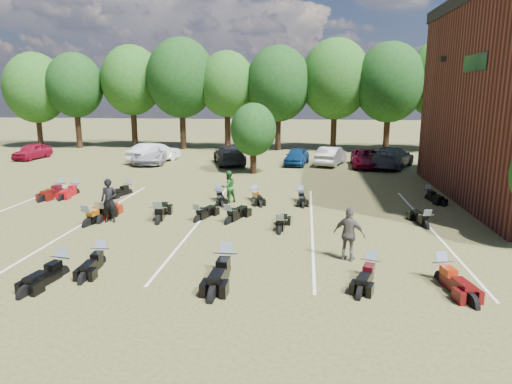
# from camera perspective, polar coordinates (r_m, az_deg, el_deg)

# --- Properties ---
(ground) EXTENTS (160.00, 160.00, 0.00)m
(ground) POSITION_cam_1_polar(r_m,az_deg,el_deg) (17.22, 0.40, -6.81)
(ground) COLOR brown
(ground) RESTS_ON ground
(car_0) EXTENTS (1.88, 4.06, 1.34)m
(car_0) POSITION_cam_1_polar(r_m,az_deg,el_deg) (43.72, -26.17, 4.60)
(car_0) COLOR maroon
(car_0) RESTS_ON ground
(car_1) EXTENTS (3.46, 5.09, 1.59)m
(car_1) POSITION_cam_1_polar(r_m,az_deg,el_deg) (38.28, -12.63, 4.81)
(car_1) COLOR silver
(car_1) RESTS_ON ground
(car_2) EXTENTS (2.99, 5.44, 1.44)m
(car_2) POSITION_cam_1_polar(r_m,az_deg,el_deg) (37.84, -12.89, 4.61)
(car_2) COLOR #96979F
(car_2) RESTS_ON ground
(car_3) EXTENTS (3.61, 5.67, 1.53)m
(car_3) POSITION_cam_1_polar(r_m,az_deg,el_deg) (36.39, -3.35, 4.66)
(car_3) COLOR black
(car_3) RESTS_ON ground
(car_4) EXTENTS (2.19, 4.16, 1.35)m
(car_4) POSITION_cam_1_polar(r_m,az_deg,el_deg) (36.25, 5.12, 4.46)
(car_4) COLOR navy
(car_4) RESTS_ON ground
(car_5) EXTENTS (2.81, 4.70, 1.46)m
(car_5) POSITION_cam_1_polar(r_m,az_deg,el_deg) (36.53, 9.37, 4.50)
(car_5) COLOR #A09F9B
(car_5) RESTS_ON ground
(car_6) EXTENTS (2.49, 4.98, 1.35)m
(car_6) POSITION_cam_1_polar(r_m,az_deg,el_deg) (36.05, 13.65, 4.12)
(car_6) COLOR #530417
(car_6) RESTS_ON ground
(car_7) EXTENTS (4.37, 5.99, 1.61)m
(car_7) POSITION_cam_1_polar(r_m,az_deg,el_deg) (36.28, 16.69, 4.20)
(car_7) COLOR #3A3B3F
(car_7) RESTS_ON ground
(person_black) EXTENTS (0.77, 0.56, 1.96)m
(person_black) POSITION_cam_1_polar(r_m,az_deg,el_deg) (21.09, -17.89, -1.04)
(person_black) COLOR black
(person_black) RESTS_ON ground
(person_green) EXTENTS (1.03, 1.01, 1.67)m
(person_green) POSITION_cam_1_polar(r_m,az_deg,el_deg) (23.74, -3.47, 0.66)
(person_green) COLOR #215A22
(person_green) RESTS_ON ground
(person_grey) EXTENTS (1.18, 0.85, 1.87)m
(person_grey) POSITION_cam_1_polar(r_m,az_deg,el_deg) (15.89, 11.57, -5.20)
(person_grey) COLOR #504A45
(person_grey) RESTS_ON ground
(motorcycle_2) EXTENTS (1.03, 2.26, 1.22)m
(motorcycle_2) POSITION_cam_1_polar(r_m,az_deg,el_deg) (15.89, -23.10, -9.54)
(motorcycle_2) COLOR black
(motorcycle_2) RESTS_ON ground
(motorcycle_3) EXTENTS (0.77, 2.08, 1.14)m
(motorcycle_3) POSITION_cam_1_polar(r_m,az_deg,el_deg) (16.38, -18.77, -8.54)
(motorcycle_3) COLOR black
(motorcycle_3) RESTS_ON ground
(motorcycle_4) EXTENTS (0.91, 2.56, 1.41)m
(motorcycle_4) POSITION_cam_1_polar(r_m,az_deg,el_deg) (14.78, -3.76, -10.17)
(motorcycle_4) COLOR black
(motorcycle_4) RESTS_ON ground
(motorcycle_5) EXTENTS (1.31, 2.22, 1.18)m
(motorcycle_5) POSITION_cam_1_polar(r_m,az_deg,el_deg) (14.91, 14.08, -10.34)
(motorcycle_5) COLOR black
(motorcycle_5) RESTS_ON ground
(motorcycle_6) EXTENTS (1.21, 2.39, 1.27)m
(motorcycle_6) POSITION_cam_1_polar(r_m,az_deg,el_deg) (15.31, 22.13, -10.29)
(motorcycle_6) COLOR #490A0B
(motorcycle_6) RESTS_ON ground
(motorcycle_7) EXTENTS (0.85, 2.45, 1.35)m
(motorcycle_7) POSITION_cam_1_polar(r_m,az_deg,el_deg) (21.44, -18.77, -3.60)
(motorcycle_7) COLOR maroon
(motorcycle_7) RESTS_ON ground
(motorcycle_8) EXTENTS (1.21, 2.45, 1.31)m
(motorcycle_8) POSITION_cam_1_polar(r_m,az_deg,el_deg) (21.06, -20.25, -3.99)
(motorcycle_8) COLOR black
(motorcycle_8) RESTS_ON ground
(motorcycle_9) EXTENTS (1.26, 2.14, 1.14)m
(motorcycle_9) POSITION_cam_1_polar(r_m,az_deg,el_deg) (20.61, -7.29, -3.65)
(motorcycle_9) COLOR black
(motorcycle_9) RESTS_ON ground
(motorcycle_10) EXTENTS (1.16, 2.62, 1.41)m
(motorcycle_10) POSITION_cam_1_polar(r_m,az_deg,el_deg) (20.66, -12.08, -3.80)
(motorcycle_10) COLOR black
(motorcycle_10) RESTS_ON ground
(motorcycle_11) EXTENTS (1.42, 2.32, 1.23)m
(motorcycle_11) POSITION_cam_1_polar(r_m,az_deg,el_deg) (20.18, -3.40, -3.92)
(motorcycle_11) COLOR black
(motorcycle_11) RESTS_ON ground
(motorcycle_12) EXTENTS (0.81, 2.11, 1.15)m
(motorcycle_12) POSITION_cam_1_polar(r_m,az_deg,el_deg) (18.83, 3.00, -5.13)
(motorcycle_12) COLOR black
(motorcycle_12) RESTS_ON ground
(motorcycle_13) EXTENTS (0.95, 2.14, 1.16)m
(motorcycle_13) POSITION_cam_1_polar(r_m,az_deg,el_deg) (20.79, 20.42, -4.21)
(motorcycle_13) COLOR black
(motorcycle_13) RESTS_ON ground
(motorcycle_14) EXTENTS (0.94, 2.45, 1.34)m
(motorcycle_14) POSITION_cam_1_polar(r_m,az_deg,el_deg) (27.98, -23.15, -0.28)
(motorcycle_14) COLOR #510E0B
(motorcycle_14) RESTS_ON ground
(motorcycle_15) EXTENTS (0.72, 2.16, 1.20)m
(motorcycle_15) POSITION_cam_1_polar(r_m,az_deg,el_deg) (27.81, -21.56, -0.22)
(motorcycle_15) COLOR maroon
(motorcycle_15) RESTS_ON ground
(motorcycle_16) EXTENTS (1.27, 2.14, 1.14)m
(motorcycle_16) POSITION_cam_1_polar(r_m,az_deg,el_deg) (26.90, -15.64, -0.21)
(motorcycle_16) COLOR black
(motorcycle_16) RESTS_ON ground
(motorcycle_17) EXTENTS (1.24, 2.15, 1.14)m
(motorcycle_17) POSITION_cam_1_polar(r_m,az_deg,el_deg) (24.45, -0.19, -0.99)
(motorcycle_17) COLOR black
(motorcycle_17) RESTS_ON ground
(motorcycle_18) EXTENTS (1.22, 2.12, 1.13)m
(motorcycle_18) POSITION_cam_1_polar(r_m,az_deg,el_deg) (24.52, -4.69, -0.99)
(motorcycle_18) COLOR black
(motorcycle_18) RESTS_ON ground
(motorcycle_19) EXTENTS (0.83, 2.07, 1.12)m
(motorcycle_19) POSITION_cam_1_polar(r_m,az_deg,el_deg) (24.40, 5.56, -1.08)
(motorcycle_19) COLOR black
(motorcycle_19) RESTS_ON ground
(motorcycle_20) EXTENTS (1.09, 2.11, 1.12)m
(motorcycle_20) POSITION_cam_1_polar(r_m,az_deg,el_deg) (26.27, 20.71, -0.86)
(motorcycle_20) COLOR black
(motorcycle_20) RESTS_ON ground
(tree_line) EXTENTS (56.00, 6.00, 9.79)m
(tree_line) POSITION_cam_1_polar(r_m,az_deg,el_deg) (45.26, 2.94, 13.23)
(tree_line) COLOR black
(tree_line) RESTS_ON ground
(young_tree_midfield) EXTENTS (3.20, 3.20, 4.70)m
(young_tree_midfield) POSITION_cam_1_polar(r_m,az_deg,el_deg) (31.99, -0.35, 7.81)
(young_tree_midfield) COLOR black
(young_tree_midfield) RESTS_ON ground
(parking_lines) EXTENTS (20.10, 14.00, 0.01)m
(parking_lines) POSITION_cam_1_polar(r_m,az_deg,el_deg) (20.53, -7.12, -3.70)
(parking_lines) COLOR silver
(parking_lines) RESTS_ON ground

